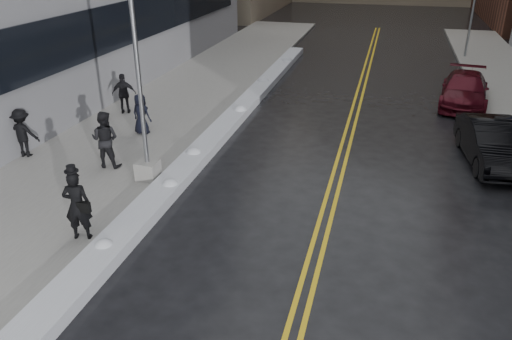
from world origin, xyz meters
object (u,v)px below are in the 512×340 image
Objects in this scene: pedestrian_fedora at (77,205)px; pedestrian_d at (124,94)px; pedestrian_e at (23,133)px; car_black at (492,143)px; pedestrian_b at (105,139)px; pedestrian_c at (141,114)px; lamppost at (142,107)px; traffic_signal at (474,4)px; car_maroon at (464,90)px.

pedestrian_fedora reaches higher than pedestrian_d.
pedestrian_e is 16.28m from car_black.
pedestrian_c is at bearing -89.04° from pedestrian_b.
lamppost is 5.26m from pedestrian_e.
lamppost is 1.67× the size of car_black.
pedestrian_fedora is (-11.91, -25.60, -2.31)m from traffic_signal.
car_maroon is at bearing 85.00° from car_black.
lamppost is at bearing -118.21° from traffic_signal.
pedestrian_d is at bearing -83.78° from pedestrian_fedora.
pedestrian_fedora is 1.09× the size of pedestrian_e.
traffic_signal is 3.11× the size of pedestrian_b.
traffic_signal reaches higher than pedestrian_fedora.
pedestrian_fedora reaches higher than pedestrian_c.
pedestrian_c reaches higher than car_maroon.
pedestrian_fedora is 7.55m from pedestrian_c.
traffic_signal is 3.74× the size of pedestrian_c.
lamppost is 4.45× the size of pedestrian_e.
car_black is at bearing -166.89° from pedestrian_b.
lamppost reaches higher than car_black.
lamppost is at bearing -125.46° from car_maroon.
traffic_signal reaches higher than pedestrian_b.
car_black is (12.55, 3.96, -0.36)m from pedestrian_b.
pedestrian_b is 13.17m from car_black.
lamppost reaches higher than pedestrian_b.
pedestrian_fedora is at bearing -118.08° from car_maroon.
pedestrian_fedora is at bearing 89.21° from pedestrian_d.
traffic_signal reaches higher than pedestrian_e.
pedestrian_d is at bearing -134.18° from traffic_signal.
traffic_signal is 22.69m from pedestrian_d.
lamppost is 3.88m from pedestrian_fedora.
pedestrian_e is at bearing 57.64° from pedestrian_c.
pedestrian_d is 5.33m from pedestrian_e.
pedestrian_e is at bearing -172.68° from car_black.
car_black is at bearing -81.00° from car_maroon.
lamppost is 3.95× the size of pedestrian_b.
lamppost is 11.84m from car_black.
traffic_signal is 3.20× the size of pedestrian_fedora.
pedestrian_fedora is 6.45m from pedestrian_e.
lamppost is at bearing -107.57° from pedestrian_fedora.
pedestrian_fedora is 1.17× the size of pedestrian_c.
car_maroon is (15.61, 10.83, -0.29)m from pedestrian_e.
pedestrian_c is 0.32× the size of car_maroon.
traffic_signal is 27.31m from pedestrian_e.
pedestrian_b reaches higher than pedestrian_c.
car_maroon is (12.36, 10.87, -0.39)m from pedestrian_b.
traffic_signal reaches higher than car_maroon.
car_black is at bearing -159.18° from pedestrian_fedora.
traffic_signal is 3.50× the size of pedestrian_e.
pedestrian_fedora is at bearing 116.19° from pedestrian_c.
pedestrian_b reaches higher than car_maroon.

